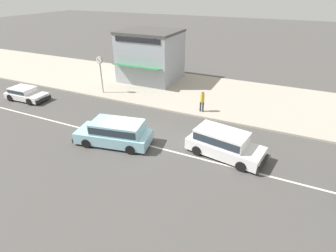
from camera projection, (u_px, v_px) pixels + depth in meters
name	position (u px, v px, depth m)	size (l,w,h in m)	color
ground_plane	(133.00, 141.00, 17.12)	(160.00, 160.00, 0.00)	#4C4947
lane_centre_stripe	(133.00, 141.00, 17.11)	(50.40, 0.14, 0.01)	silver
kerb_strip	(188.00, 91.00, 25.21)	(68.00, 10.00, 0.15)	#ADA393
minivan_pale_blue_0	(115.00, 132.00, 16.51)	(5.09, 2.73, 1.56)	#93C6D6
hatchback_white_4	(25.00, 93.00, 23.16)	(3.84, 1.93, 1.10)	white
minivan_white_5	(223.00, 143.00, 15.38)	(4.77, 2.56, 1.56)	white
street_clock	(100.00, 66.00, 23.41)	(0.63, 0.22, 3.36)	#9E9EA3
pedestrian_mid_kerb	(202.00, 100.00, 20.41)	(0.34, 0.34, 1.68)	#333338
shopfront_corner_warung	(151.00, 56.00, 26.98)	(5.73, 5.89, 4.96)	#999EA8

